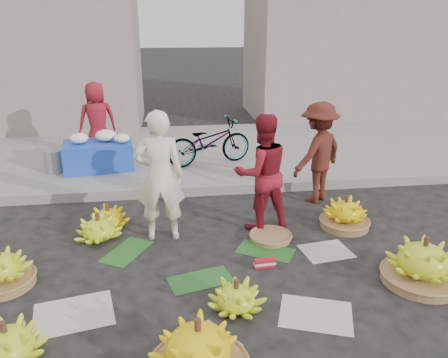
{
  "coord_description": "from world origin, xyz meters",
  "views": [
    {
      "loc": [
        -0.38,
        -4.08,
        2.54
      ],
      "look_at": [
        0.29,
        0.9,
        0.7
      ],
      "focal_mm": 35.0,
      "sensor_mm": 36.0,
      "label": 1
    }
  ],
  "objects": [
    {
      "name": "ground",
      "position": [
        0.0,
        0.0,
        0.0
      ],
      "size": [
        80.0,
        80.0,
        0.0
      ],
      "primitive_type": "plane",
      "color": "black",
      "rests_on": "ground"
    },
    {
      "name": "curb",
      "position": [
        0.0,
        2.2,
        0.07
      ],
      "size": [
        40.0,
        0.25,
        0.15
      ],
      "primitive_type": "cube",
      "color": "gray",
      "rests_on": "ground"
    },
    {
      "name": "sidewalk",
      "position": [
        0.0,
        4.3,
        0.06
      ],
      "size": [
        40.0,
        4.0,
        0.12
      ],
      "primitive_type": "cube",
      "color": "gray",
      "rests_on": "ground"
    },
    {
      "name": "building_left",
      "position": [
        -4.0,
        7.2,
        2.0
      ],
      "size": [
        6.0,
        3.0,
        4.0
      ],
      "primitive_type": "cube",
      "color": "gray",
      "rests_on": "sidewalk"
    },
    {
      "name": "building_right",
      "position": [
        4.5,
        7.7,
        2.5
      ],
      "size": [
        5.0,
        3.0,
        5.0
      ],
      "primitive_type": "cube",
      "color": "gray",
      "rests_on": "sidewalk"
    },
    {
      "name": "newspaper_scatter",
      "position": [
        0.0,
        -0.8,
        0.0
      ],
      "size": [
        3.2,
        1.8,
        0.0
      ],
      "primitive_type": null,
      "color": "beige",
      "rests_on": "ground"
    },
    {
      "name": "banana_leaves",
      "position": [
        -0.1,
        0.2,
        0.0
      ],
      "size": [
        2.0,
        1.0,
        0.0
      ],
      "primitive_type": null,
      "color": "#1B511B",
      "rests_on": "ground"
    },
    {
      "name": "banana_bunch_0",
      "position": [
        -2.09,
        -0.03,
        0.18
      ],
      "size": [
        0.7,
        0.7,
        0.43
      ],
      "rotation": [
        0.0,
        0.0,
        -0.4
      ],
      "color": "brown",
      "rests_on": "ground"
    },
    {
      "name": "banana_bunch_1",
      "position": [
        -1.69,
        -1.12,
        0.16
      ],
      "size": [
        0.68,
        0.68,
        0.36
      ],
      "rotation": [
        0.0,
        0.0,
        0.2
      ],
      "color": "#A3CA1C",
      "rests_on": "ground"
    },
    {
      "name": "banana_bunch_2",
      "position": [
        -0.22,
        -1.48,
        0.23
      ],
      "size": [
        0.82,
        0.82,
        0.51
      ],
      "rotation": [
        0.0,
        0.0,
        0.23
      ],
      "color": "brown",
      "rests_on": "ground"
    },
    {
      "name": "banana_bunch_3",
      "position": [
        0.19,
        -0.73,
        0.14
      ],
      "size": [
        0.65,
        0.65,
        0.32
      ],
      "rotation": [
        0.0,
        0.0,
        0.43
      ],
      "color": "#A3CA1C",
      "rests_on": "ground"
    },
    {
      "name": "banana_bunch_4",
      "position": [
        2.13,
        -0.53,
        0.23
      ],
      "size": [
        0.77,
        0.77,
        0.51
      ],
      "rotation": [
        0.0,
        0.0,
        0.01
      ],
      "color": "brown",
      "rests_on": "ground"
    },
    {
      "name": "banana_bunch_5",
      "position": [
        1.86,
        0.79,
        0.18
      ],
      "size": [
        0.62,
        0.62,
        0.44
      ],
      "rotation": [
        0.0,
        0.0,
        -0.15
      ],
      "color": "brown",
      "rests_on": "ground"
    },
    {
      "name": "banana_bunch_6",
      "position": [
        -1.26,
        0.86,
        0.15
      ],
      "size": [
        0.65,
        0.65,
        0.35
      ],
      "rotation": [
        0.0,
        0.0,
        0.22
      ],
      "color": "#A3CA1C",
      "rests_on": "ground"
    },
    {
      "name": "banana_bunch_7",
      "position": [
        -1.18,
        1.19,
        0.14
      ],
      "size": [
        0.54,
        0.54,
        0.33
      ],
      "rotation": [
        0.0,
        0.0,
        -0.07
      ],
      "color": "yellow",
      "rests_on": "ground"
    },
    {
      "name": "basket_spare",
      "position": [
        0.83,
        0.58,
        0.03
      ],
      "size": [
        0.66,
        0.66,
        0.06
      ],
      "primitive_type": "cylinder",
      "rotation": [
        0.0,
        0.0,
        0.42
      ],
      "color": "brown",
      "rests_on": "ground"
    },
    {
      "name": "incense_stack",
      "position": [
        0.61,
        -0.05,
        0.05
      ],
      "size": [
        0.24,
        0.09,
        0.1
      ],
      "primitive_type": "cube",
      "rotation": [
        0.0,
        0.0,
        0.08
      ],
      "color": "red",
      "rests_on": "ground"
    },
    {
      "name": "vendor_cream",
      "position": [
        -0.49,
        0.82,
        0.8
      ],
      "size": [
        0.59,
        0.4,
        1.59
      ],
      "primitive_type": "imported",
      "rotation": [
        0.0,
        0.0,
        3.11
      ],
      "color": "white",
      "rests_on": "ground"
    },
    {
      "name": "vendor_red",
      "position": [
        0.77,
        0.94,
        0.74
      ],
      "size": [
        0.81,
        0.68,
        1.49
      ],
      "primitive_type": "imported",
      "rotation": [
        0.0,
        0.0,
        3.32
      ],
      "color": "maroon",
      "rests_on": "ground"
    },
    {
      "name": "man_striped",
      "position": [
        1.77,
        1.71,
        0.73
      ],
      "size": [
        1.09,
        0.99,
        1.47
      ],
      "primitive_type": "imported",
      "rotation": [
        0.0,
        0.0,
        3.75
      ],
      "color": "maroon",
      "rests_on": "ground"
    },
    {
      "name": "flower_table",
      "position": [
        -1.54,
        3.28,
        0.39
      ],
      "size": [
        1.21,
        0.85,
        0.66
      ],
      "rotation": [
        0.0,
        0.0,
        0.13
      ],
      "color": "#1C3FB7",
      "rests_on": "sidewalk"
    },
    {
      "name": "grey_bucket",
      "position": [
        -2.27,
        3.22,
        0.31
      ],
      "size": [
        0.34,
        0.34,
        0.38
      ],
      "primitive_type": "cylinder",
      "color": "slate",
      "rests_on": "sidewalk"
    },
    {
      "name": "flower_vendor",
      "position": [
        -1.62,
        3.98,
        0.82
      ],
      "size": [
        0.79,
        0.65,
        1.39
      ],
      "primitive_type": "imported",
      "rotation": [
        0.0,
        0.0,
        3.49
      ],
      "color": "maroon",
      "rests_on": "sidewalk"
    },
    {
      "name": "bicycle",
      "position": [
        0.35,
        3.29,
        0.52
      ],
      "size": [
        0.91,
        1.62,
        0.8
      ],
      "primitive_type": "imported",
      "rotation": [
        0.0,
        0.0,
        1.83
      ],
      "color": "gray",
      "rests_on": "sidewalk"
    }
  ]
}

